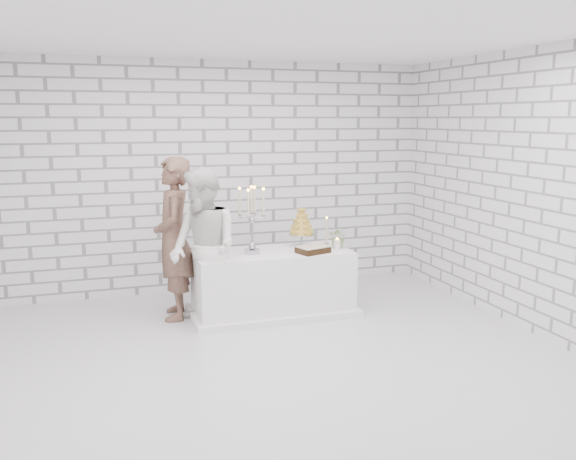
{
  "coord_description": "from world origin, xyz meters",
  "views": [
    {
      "loc": [
        -1.37,
        -5.24,
        2.27
      ],
      "look_at": [
        0.63,
        0.94,
        1.05
      ],
      "focal_mm": 37.33,
      "sensor_mm": 36.0,
      "label": 1
    }
  ],
  "objects_px": {
    "candelabra": "(252,220)",
    "bride": "(204,249)",
    "cake_table": "(273,283)",
    "groom": "(174,239)",
    "croquembouche": "(302,226)"
  },
  "relations": [
    {
      "from": "bride",
      "to": "croquembouche",
      "type": "relative_size",
      "value": 3.59
    },
    {
      "from": "candelabra",
      "to": "croquembouche",
      "type": "bearing_deg",
      "value": 15.85
    },
    {
      "from": "cake_table",
      "to": "groom",
      "type": "bearing_deg",
      "value": 168.15
    },
    {
      "from": "cake_table",
      "to": "croquembouche",
      "type": "xyz_separation_m",
      "value": [
        0.41,
        0.16,
        0.62
      ]
    },
    {
      "from": "candelabra",
      "to": "bride",
      "type": "bearing_deg",
      "value": -162.93
    },
    {
      "from": "cake_table",
      "to": "candelabra",
      "type": "distance_m",
      "value": 0.8
    },
    {
      "from": "cake_table",
      "to": "groom",
      "type": "height_order",
      "value": "groom"
    },
    {
      "from": "bride",
      "to": "candelabra",
      "type": "height_order",
      "value": "bride"
    },
    {
      "from": "bride",
      "to": "croquembouche",
      "type": "height_order",
      "value": "bride"
    },
    {
      "from": "cake_table",
      "to": "croquembouche",
      "type": "bearing_deg",
      "value": 21.18
    },
    {
      "from": "groom",
      "to": "bride",
      "type": "relative_size",
      "value": 1.05
    },
    {
      "from": "groom",
      "to": "croquembouche",
      "type": "height_order",
      "value": "groom"
    },
    {
      "from": "candelabra",
      "to": "croquembouche",
      "type": "xyz_separation_m",
      "value": [
        0.66,
        0.19,
        -0.14
      ]
    },
    {
      "from": "croquembouche",
      "to": "groom",
      "type": "bearing_deg",
      "value": 177.33
    },
    {
      "from": "groom",
      "to": "candelabra",
      "type": "relative_size",
      "value": 2.38
    }
  ]
}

